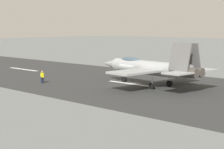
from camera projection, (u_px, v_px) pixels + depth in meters
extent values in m
plane|color=slate|center=(128.00, 83.00, 49.07)|extent=(400.00, 400.00, 0.00)
cube|color=#2E2F2F|center=(128.00, 83.00, 49.07)|extent=(240.00, 26.00, 0.02)
cube|color=white|center=(133.00, 84.00, 48.52)|extent=(8.00, 0.70, 0.00)
cube|color=white|center=(23.00, 69.00, 65.53)|extent=(8.00, 0.70, 0.00)
cylinder|color=#979B9D|center=(150.00, 68.00, 46.56)|extent=(12.18, 2.68, 1.75)
cone|color=#979B9D|center=(110.00, 64.00, 52.03)|extent=(2.89, 1.70, 1.49)
ellipsoid|color=#3F5160|center=(131.00, 61.00, 48.98)|extent=(3.67, 1.37, 1.10)
cylinder|color=#47423D|center=(188.00, 73.00, 41.63)|extent=(2.28, 1.27, 1.10)
cylinder|color=#47423D|center=(194.00, 72.00, 42.36)|extent=(2.28, 1.27, 1.10)
cube|color=#979B9D|center=(134.00, 72.00, 43.31)|extent=(3.84, 6.07, 0.24)
cube|color=#979B9D|center=(176.00, 67.00, 48.36)|extent=(3.84, 6.07, 0.24)
cube|color=#979B9D|center=(178.00, 73.00, 40.39)|extent=(2.61, 2.98, 0.16)
cube|color=#979B9D|center=(204.00, 70.00, 43.58)|extent=(2.61, 2.98, 0.16)
cube|color=#5D5D5D|center=(180.00, 57.00, 41.87)|extent=(2.67, 1.14, 3.14)
cube|color=#5D5D5D|center=(190.00, 56.00, 43.07)|extent=(2.67, 1.14, 3.14)
cylinder|color=silver|center=(124.00, 77.00, 50.17)|extent=(0.18, 0.18, 1.40)
cylinder|color=black|center=(124.00, 79.00, 50.21)|extent=(0.78, 0.36, 0.76)
cylinder|color=silver|center=(152.00, 83.00, 44.36)|extent=(0.18, 0.18, 1.40)
cylinder|color=black|center=(152.00, 86.00, 44.40)|extent=(0.78, 0.36, 0.76)
cylinder|color=silver|center=(169.00, 81.00, 46.49)|extent=(0.18, 0.18, 1.40)
cylinder|color=black|center=(169.00, 83.00, 46.53)|extent=(0.78, 0.36, 0.76)
cube|color=#1E2338|center=(42.00, 80.00, 49.19)|extent=(0.24, 0.36, 0.87)
cube|color=yellow|center=(42.00, 75.00, 49.11)|extent=(0.48, 0.34, 0.59)
sphere|color=tan|center=(42.00, 72.00, 49.05)|extent=(0.22, 0.22, 0.22)
cylinder|color=yellow|center=(43.00, 76.00, 48.88)|extent=(0.10, 0.10, 0.56)
cylinder|color=yellow|center=(41.00, 75.00, 49.35)|extent=(0.10, 0.10, 0.56)
cone|color=orange|center=(156.00, 70.00, 61.51)|extent=(0.44, 0.44, 0.55)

